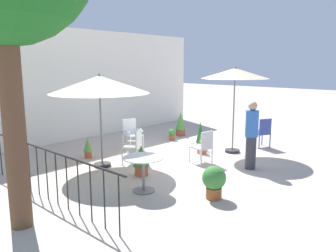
% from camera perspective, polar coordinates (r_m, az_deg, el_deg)
% --- Properties ---
extents(ground_plane, '(60.00, 60.00, 0.00)m').
position_cam_1_polar(ground_plane, '(9.43, -0.26, -5.64)').
color(ground_plane, '#B9AA9D').
extents(villa_facade, '(11.23, 0.30, 3.80)m').
position_cam_1_polar(villa_facade, '(12.33, -14.95, 6.78)').
color(villa_facade, white).
rests_on(villa_facade, ground).
extents(terrace_railing, '(0.03, 5.09, 1.01)m').
position_cam_1_polar(terrace_railing, '(7.11, -20.59, -5.99)').
color(terrace_railing, black).
rests_on(terrace_railing, ground).
extents(patio_umbrella_0, '(1.95, 1.95, 2.56)m').
position_cam_1_polar(patio_umbrella_0, '(10.03, 11.25, 8.52)').
color(patio_umbrella_0, '#2D2D2D').
rests_on(patio_umbrella_0, ground).
extents(patio_umbrella_1, '(2.48, 2.48, 2.39)m').
position_cam_1_polar(patio_umbrella_1, '(8.60, -11.50, 6.80)').
color(patio_umbrella_1, '#2D2D2D').
rests_on(patio_umbrella_1, ground).
extents(cafe_table_0, '(0.83, 0.83, 0.74)m').
position_cam_1_polar(cafe_table_0, '(7.00, -4.18, -6.98)').
color(cafe_table_0, white).
rests_on(cafe_table_0, ground).
extents(patio_chair_0, '(0.51, 0.55, 0.89)m').
position_cam_1_polar(patio_chair_0, '(8.96, 5.97, -3.25)').
color(patio_chair_0, silver).
rests_on(patio_chair_0, ground).
extents(patio_chair_1, '(0.62, 0.60, 0.91)m').
position_cam_1_polar(patio_chair_1, '(8.97, -5.66, -3.10)').
color(patio_chair_1, white).
rests_on(patio_chair_1, ground).
extents(patio_chair_2, '(0.57, 0.57, 0.94)m').
position_cam_1_polar(patio_chair_2, '(10.45, -6.16, -1.01)').
color(patio_chair_2, silver).
rests_on(patio_chair_2, ground).
extents(patio_chair_3, '(0.60, 0.60, 0.94)m').
position_cam_1_polar(patio_chair_3, '(11.04, 15.72, -0.83)').
color(patio_chair_3, '#2E3E92').
rests_on(patio_chair_3, ground).
extents(potted_plant_0, '(0.22, 0.22, 0.39)m').
position_cam_1_polar(potted_plant_0, '(11.74, 0.66, -1.42)').
color(potted_plant_0, '#AE5636').
rests_on(potted_plant_0, ground).
extents(potted_plant_1, '(0.47, 0.47, 0.66)m').
position_cam_1_polar(potted_plant_1, '(6.72, 7.78, -9.11)').
color(potted_plant_1, '#99542A').
rests_on(potted_plant_1, ground).
extents(potted_plant_2, '(0.25, 0.25, 0.58)m').
position_cam_1_polar(potted_plant_2, '(9.74, -13.38, -3.49)').
color(potted_plant_2, '#A84E35').
rests_on(potted_plant_2, ground).
extents(potted_plant_3, '(0.26, 0.26, 0.87)m').
position_cam_1_polar(potted_plant_3, '(10.52, 5.45, -1.53)').
color(potted_plant_3, '#C9713E').
rests_on(potted_plant_3, ground).
extents(potted_plant_4, '(0.35, 0.35, 0.87)m').
position_cam_1_polar(potted_plant_4, '(12.45, 2.12, 0.35)').
color(potted_plant_4, '#9C4838').
rests_on(potted_plant_4, ground).
extents(potted_plant_5, '(0.40, 0.40, 0.73)m').
position_cam_1_polar(potted_plant_5, '(8.03, -4.54, -5.61)').
color(potted_plant_5, '#B35831').
rests_on(potted_plant_5, ground).
extents(potted_plant_6, '(0.30, 0.30, 0.67)m').
position_cam_1_polar(potted_plant_6, '(9.99, 5.75, -2.76)').
color(potted_plant_6, '#B9573B').
rests_on(potted_plant_6, ground).
extents(standing_person, '(0.41, 0.41, 1.71)m').
position_cam_1_polar(standing_person, '(8.64, 13.93, -1.38)').
color(standing_person, '#33333D').
rests_on(standing_person, ground).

